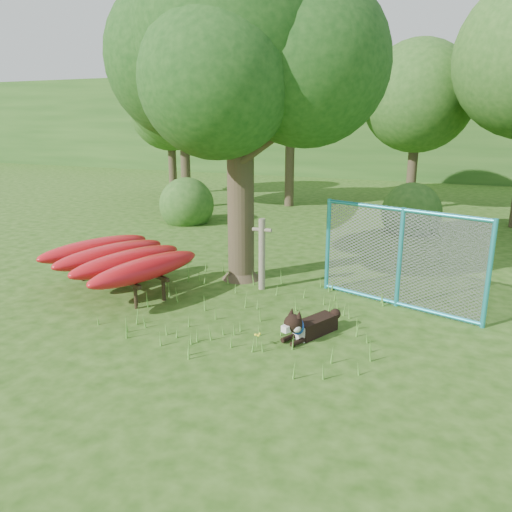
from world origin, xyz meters
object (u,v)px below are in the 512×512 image
at_px(oak_tree, 239,49).
at_px(kayak_rack, 119,258).
at_px(fence_section, 400,258).
at_px(husky_dog, 308,326).

bearing_deg(oak_tree, kayak_rack, -137.94).
bearing_deg(fence_section, husky_dog, -101.50).
bearing_deg(husky_dog, oak_tree, 158.06).
bearing_deg(oak_tree, husky_dog, -46.26).
relative_size(kayak_rack, fence_section, 1.12).
distance_m(kayak_rack, husky_dog, 4.23).
distance_m(oak_tree, fence_section, 5.03).
height_order(oak_tree, fence_section, oak_tree).
height_order(oak_tree, husky_dog, oak_tree).
bearing_deg(fence_section, oak_tree, -169.35).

